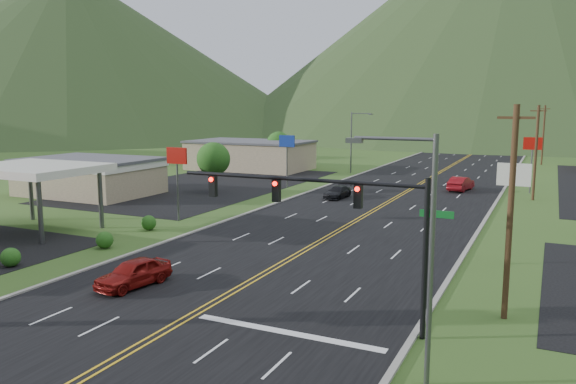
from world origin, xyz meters
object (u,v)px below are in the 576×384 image
at_px(car_red_far, 461,184).
at_px(traffic_signal, 336,210).
at_px(gas_canopy, 33,170).
at_px(car_dark_mid, 337,193).
at_px(streetlight_west, 353,138).
at_px(streetlight_east, 423,244).
at_px(car_red_near, 134,274).

bearing_deg(car_red_far, traffic_signal, 100.58).
height_order(gas_canopy, car_dark_mid, gas_canopy).
height_order(streetlight_west, car_dark_mid, streetlight_west).
xyz_separation_m(traffic_signal, streetlight_east, (4.70, -4.00, -0.15)).
bearing_deg(car_dark_mid, streetlight_east, -61.51).
xyz_separation_m(traffic_signal, streetlight_west, (-18.16, 56.00, -0.15)).
distance_m(streetlight_east, car_red_far, 48.97).
relative_size(streetlight_east, car_red_far, 1.80).
bearing_deg(car_red_near, car_dark_mid, 99.83).
distance_m(car_red_near, car_red_far, 45.64).
xyz_separation_m(car_red_near, car_red_far, (11.00, 44.30, 0.06)).
relative_size(gas_canopy, car_red_near, 2.22).
bearing_deg(car_red_near, streetlight_east, -4.65).
relative_size(car_dark_mid, car_red_far, 0.88).
bearing_deg(streetlight_west, car_red_near, -83.60).
height_order(traffic_signal, car_red_far, traffic_signal).
bearing_deg(streetlight_west, gas_canopy, -102.13).
xyz_separation_m(traffic_signal, car_red_near, (-11.90, 0.17, -4.56)).
bearing_deg(car_red_near, traffic_signal, 8.63).
bearing_deg(streetlight_east, car_red_near, 165.92).
distance_m(traffic_signal, car_dark_mid, 35.59).
height_order(traffic_signal, car_dark_mid, traffic_signal).
relative_size(car_red_near, car_dark_mid, 1.02).
height_order(streetlight_east, car_dark_mid, streetlight_east).
relative_size(traffic_signal, car_red_far, 2.62).
xyz_separation_m(gas_canopy, car_dark_mid, (16.35, 25.13, -4.23)).
height_order(car_dark_mid, car_red_far, car_red_far).
relative_size(car_red_near, car_red_far, 0.90).
bearing_deg(streetlight_east, streetlight_west, 110.86).
xyz_separation_m(streetlight_east, car_dark_mid, (-16.82, 37.13, -4.54)).
bearing_deg(car_red_far, gas_canopy, 62.31).
bearing_deg(streetlight_west, streetlight_east, -69.14).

